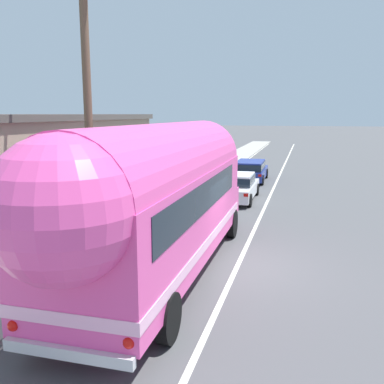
# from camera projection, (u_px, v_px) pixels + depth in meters

# --- Properties ---
(ground_plane) EXTENTS (300.00, 300.00, 0.00)m
(ground_plane) POSITION_uv_depth(u_px,v_px,m) (237.00, 266.00, 12.30)
(ground_plane) COLOR #4C4C4F
(lane_markings) EXTENTS (3.77, 80.00, 0.01)m
(lane_markings) POSITION_uv_depth(u_px,v_px,m) (242.00, 191.00, 24.12)
(lane_markings) COLOR silver
(lane_markings) RESTS_ON ground
(sidewalk_slab) EXTENTS (2.73, 90.00, 0.15)m
(sidewalk_slab) POSITION_uv_depth(u_px,v_px,m) (176.00, 194.00, 23.07)
(sidewalk_slab) COLOR #9E9B93
(sidewalk_slab) RESTS_ON ground
(utility_pole) EXTENTS (1.80, 0.24, 8.50)m
(utility_pole) POSITION_uv_depth(u_px,v_px,m) (88.00, 112.00, 12.23)
(utility_pole) COLOR brown
(utility_pole) RESTS_ON ground
(painted_bus) EXTENTS (2.63, 11.89, 4.12)m
(painted_bus) POSITION_uv_depth(u_px,v_px,m) (157.00, 197.00, 10.66)
(painted_bus) COLOR #EA4C9E
(painted_bus) RESTS_ON ground
(car_lead) EXTENTS (1.95, 4.52, 1.37)m
(car_lead) POSITION_uv_depth(u_px,v_px,m) (236.00, 186.00, 21.59)
(car_lead) COLOR white
(car_lead) RESTS_ON ground
(car_second) EXTENTS (2.00, 4.51, 1.37)m
(car_second) POSITION_uv_depth(u_px,v_px,m) (250.00, 170.00, 27.55)
(car_second) COLOR navy
(car_second) RESTS_ON ground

